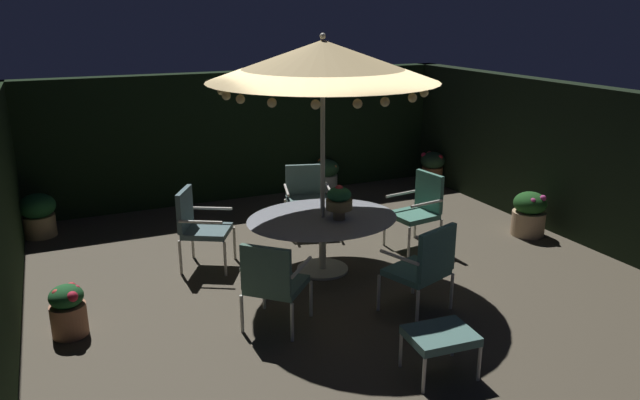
{
  "coord_description": "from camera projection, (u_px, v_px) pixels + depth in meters",
  "views": [
    {
      "loc": [
        -3.03,
        -6.31,
        3.12
      ],
      "look_at": [
        -0.11,
        0.17,
        0.91
      ],
      "focal_mm": 33.95,
      "sensor_mm": 36.0,
      "label": 1
    }
  ],
  "objects": [
    {
      "name": "potted_plant_left_far",
      "position": [
        38.0,
        214.0,
        8.7
      ],
      "size": [
        0.51,
        0.51,
        0.64
      ],
      "color": "tan",
      "rests_on": "ground_plane"
    },
    {
      "name": "hedge_backdrop_rear",
      "position": [
        244.0,
        135.0,
        10.46
      ],
      "size": [
        7.72,
        0.3,
        2.17
      ],
      "primitive_type": "cube",
      "color": "black",
      "rests_on": "ground_plane"
    },
    {
      "name": "ground_plane",
      "position": [
        334.0,
        272.0,
        7.61
      ],
      "size": [
        7.72,
        7.59,
        0.02
      ],
      "primitive_type": "cube",
      "color": "#484032"
    },
    {
      "name": "patio_chair_east",
      "position": [
        307.0,
        194.0,
        8.96
      ],
      "size": [
        0.8,
        0.78,
        0.94
      ],
      "color": "silver",
      "rests_on": "ground_plane"
    },
    {
      "name": "patio_umbrella",
      "position": [
        323.0,
        61.0,
        6.88
      ],
      "size": [
        2.69,
        2.69,
        2.9
      ],
      "color": "silver",
      "rests_on": "ground_plane"
    },
    {
      "name": "hedge_backdrop_right",
      "position": [
        566.0,
        159.0,
        8.74
      ],
      "size": [
        0.3,
        7.59,
        2.17
      ],
      "primitive_type": "cube",
      "color": "black",
      "rests_on": "ground_plane"
    },
    {
      "name": "potted_plant_right_near",
      "position": [
        529.0,
        213.0,
        8.77
      ],
      "size": [
        0.48,
        0.48,
        0.65
      ],
      "color": "tan",
      "rests_on": "ground_plane"
    },
    {
      "name": "potted_plant_back_left",
      "position": [
        68.0,
        310.0,
        6.04
      ],
      "size": [
        0.35,
        0.35,
        0.54
      ],
      "color": "#A6694A",
      "rests_on": "ground_plane"
    },
    {
      "name": "patio_chair_southeast",
      "position": [
        198.0,
        223.0,
        7.59
      ],
      "size": [
        0.79,
        0.78,
        1.02
      ],
      "color": "silver",
      "rests_on": "ground_plane"
    },
    {
      "name": "patio_chair_south",
      "position": [
        273.0,
        280.0,
        6.07
      ],
      "size": [
        0.81,
        0.81,
        0.96
      ],
      "color": "silver",
      "rests_on": "ground_plane"
    },
    {
      "name": "potted_plant_back_right",
      "position": [
        432.0,
        168.0,
        11.22
      ],
      "size": [
        0.45,
        0.45,
        0.65
      ],
      "color": "#A9633F",
      "rests_on": "ground_plane"
    },
    {
      "name": "patio_chair_north",
      "position": [
        425.0,
        264.0,
        6.39
      ],
      "size": [
        0.78,
        0.73,
        1.0
      ],
      "color": "silver",
      "rests_on": "ground_plane"
    },
    {
      "name": "patio_chair_northeast",
      "position": [
        420.0,
        206.0,
        8.27
      ],
      "size": [
        0.66,
        0.63,
        1.03
      ],
      "color": "silver",
      "rests_on": "ground_plane"
    },
    {
      "name": "centerpiece_planter",
      "position": [
        339.0,
        200.0,
        7.29
      ],
      "size": [
        0.32,
        0.32,
        0.43
      ],
      "color": "#806E4E",
      "rests_on": "patio_dining_table"
    },
    {
      "name": "potted_plant_left_near",
      "position": [
        326.0,
        174.0,
        10.98
      ],
      "size": [
        0.46,
        0.46,
        0.57
      ],
      "color": "beige",
      "rests_on": "ground_plane"
    },
    {
      "name": "patio_dining_table",
      "position": [
        323.0,
        226.0,
        7.47
      ],
      "size": [
        1.9,
        1.6,
        0.71
      ],
      "color": "beige",
      "rests_on": "ground_plane"
    },
    {
      "name": "ottoman_footrest",
      "position": [
        440.0,
        337.0,
        5.35
      ],
      "size": [
        0.62,
        0.51,
        0.42
      ],
      "color": "silver",
      "rests_on": "ground_plane"
    }
  ]
}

